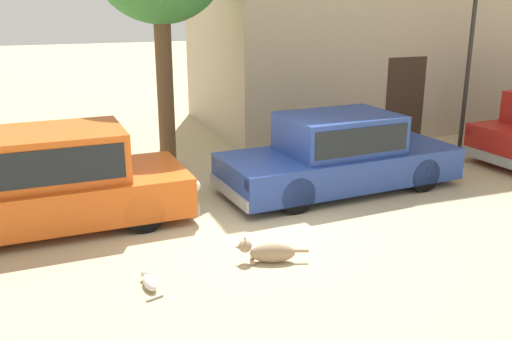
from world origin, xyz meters
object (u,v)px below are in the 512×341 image
stray_cat (149,282)px  stray_dog_spotted (268,252)px  parked_sedan_nearest (48,178)px  street_lamp (471,44)px  parked_sedan_second (339,153)px

stray_cat → stray_dog_spotted: bearing=-91.4°
parked_sedan_nearest → stray_cat: (1.07, -2.56, -0.73)m
stray_dog_spotted → parked_sedan_nearest: bearing=-23.4°
street_lamp → stray_dog_spotted: bearing=-148.3°
parked_sedan_nearest → stray_dog_spotted: size_ratio=4.42×
parked_sedan_second → stray_cat: size_ratio=7.72×
stray_cat → parked_sedan_second: bearing=-63.7°
stray_dog_spotted → street_lamp: street_lamp is taller
stray_cat → street_lamp: 9.72m
street_lamp → parked_sedan_nearest: bearing=-169.7°
stray_cat → street_lamp: size_ratio=0.16×
parked_sedan_nearest → stray_dog_spotted: (2.72, -2.44, -0.65)m
parked_sedan_second → stray_dog_spotted: parked_sedan_second is taller
parked_sedan_nearest → parked_sedan_second: (5.14, -0.02, -0.09)m
stray_dog_spotted → street_lamp: (6.74, 4.16, 2.30)m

